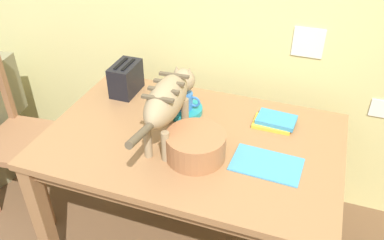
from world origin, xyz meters
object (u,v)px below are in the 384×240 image
Objects in this scene: magazine at (267,164)px; wooden_chair_far at (17,138)px; wicker_basket at (196,145)px; coffee_mug at (184,100)px; toaster at (126,78)px; cat at (169,99)px; book_stack at (275,121)px; saucer_bowl at (184,110)px; dining_table at (192,151)px.

wooden_chair_far is (-1.44, 0.06, -0.27)m from magazine.
wicker_basket is 1.19m from wooden_chair_far.
wooden_chair_far reaches higher than coffee_mug.
wooden_chair_far is (-1.14, 0.11, -0.33)m from wicker_basket.
coffee_mug reaches higher than magazine.
toaster is 0.75m from wooden_chair_far.
cat reaches higher than toaster.
magazine is at bearing -86.09° from book_stack.
saucer_bowl is at bearing -13.39° from toaster.
cat is 0.29m from saucer_bowl.
wooden_chair_far is at bearing -167.96° from coffee_mug.
toaster is (-0.37, 0.09, 0.07)m from saucer_bowl.
magazine is (0.48, -0.27, -0.07)m from coffee_mug.
toaster reaches higher than coffee_mug.
magazine is (0.48, -0.27, -0.01)m from saucer_bowl.
magazine is 0.93m from toaster.
wicker_basket is at bearing -64.22° from dining_table.
wicker_basket is 1.31× the size of toaster.
cat is 3.39× the size of book_stack.
book_stack is at bearing -2.96° from toaster.
toaster is at bearing 159.89° from magazine.
wooden_chair_far reaches higher than book_stack.
wooden_chair_far reaches higher than dining_table.
cat is 0.74× the size of wooden_chair_far.
cat reaches higher than book_stack.
saucer_bowl is 0.46m from book_stack.
coffee_mug is 0.52× the size of wicker_basket.
dining_table is 0.20m from wicker_basket.
dining_table is 0.31m from cat.
book_stack is (0.45, 0.26, -0.19)m from cat.
coffee_mug is at bearing 0.00° from saucer_bowl.
dining_table is 0.43m from book_stack.
cat is at bearing -150.42° from book_stack.
cat is (-0.10, -0.02, 0.29)m from dining_table.
cat is 2.33× the size of magazine.
wicker_basket reaches higher than coffee_mug.
cat is 0.50m from toaster.
toaster is (-0.83, 0.04, 0.07)m from book_stack.
cat is at bearing -87.29° from saucer_bowl.
magazine is 0.32× the size of wooden_chair_far.
dining_table is at bearing -146.09° from book_stack.
wicker_basket is (-0.29, -0.36, 0.04)m from book_stack.
saucer_bowl is 0.55m from magazine.
magazine is at bearing 9.11° from wicker_basket.
cat is 2.65× the size of wicker_basket.
wicker_basket is (-0.31, -0.05, 0.06)m from magazine.
coffee_mug is (-0.11, 0.19, 0.16)m from dining_table.
cat reaches higher than magazine.
toaster is at bearing 110.64° from wooden_chair_far.
dining_table is 0.24m from saucer_bowl.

